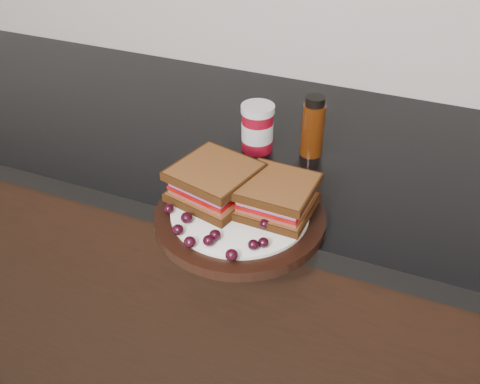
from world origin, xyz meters
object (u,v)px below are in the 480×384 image
at_px(condiment_jar, 257,128).
at_px(sandwich_left, 215,182).
at_px(oil_bottle, 313,126).
at_px(plate, 240,217).

bearing_deg(condiment_jar, sandwich_left, -88.62).
bearing_deg(oil_bottle, sandwich_left, -113.07).
bearing_deg(sandwich_left, oil_bottle, 80.50).
bearing_deg(plate, oil_bottle, 79.64).
relative_size(plate, oil_bottle, 2.30).
height_order(condiment_jar, oil_bottle, oil_bottle).
bearing_deg(sandwich_left, condiment_jar, 104.96).
distance_m(sandwich_left, condiment_jar, 0.21).
distance_m(plate, sandwich_left, 0.07).
height_order(plate, oil_bottle, oil_bottle).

